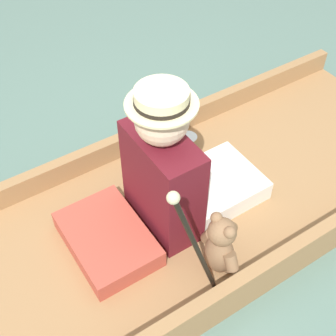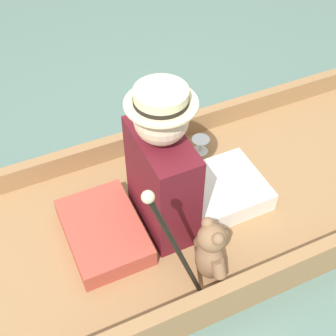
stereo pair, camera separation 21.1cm
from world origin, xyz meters
The scene contains 7 objects.
ground_plane centered at (0.00, 0.00, 0.00)m, with size 16.00×16.00×0.00m, color slate.
punt_boat centered at (0.00, 0.00, 0.07)m, with size 1.12×3.27×0.23m.
seat_cushion centered at (-0.01, -0.32, 0.15)m, with size 0.49×0.34×0.10m.
seated_person centered at (0.00, 0.06, 0.41)m, with size 0.42×0.70×0.80m.
teddy_bear centered at (0.37, 0.05, 0.26)m, with size 0.24×0.14×0.35m.
wine_glass centered at (-0.35, 0.38, 0.17)m, with size 0.10×0.10×0.09m.
walking_cane centered at (0.46, -0.17, 0.57)m, with size 0.04×0.27×0.81m.
Camera 2 is at (1.33, -0.60, 1.97)m, focal length 50.00 mm.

